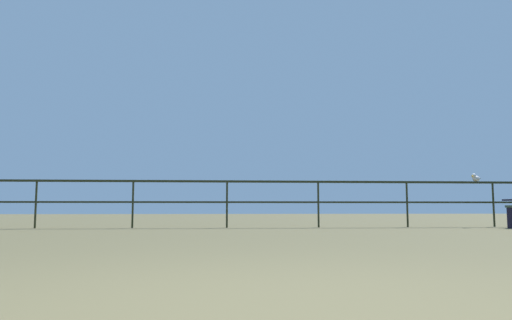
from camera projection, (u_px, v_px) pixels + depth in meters
The scene contains 3 objects.
ground_plane at pixel (255, 316), 1.98m from camera, with size 60.00×60.00×0.00m, color brown.
pier_railing at pixel (227, 193), 10.59m from camera, with size 20.78×0.05×1.06m.
seagull_on_rail at pixel (476, 178), 11.05m from camera, with size 0.34×0.26×0.18m.
Camera 1 is at (-0.15, -2.03, 0.46)m, focal length 33.19 mm.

